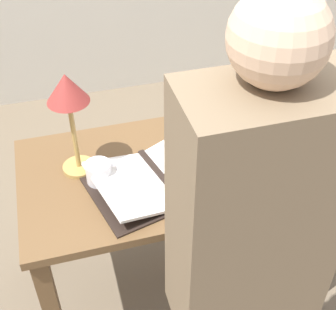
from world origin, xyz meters
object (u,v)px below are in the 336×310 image
object	(u,v)px
book_stack_tall	(274,121)
person_reader	(239,302)
open_book	(162,176)
book_standing_upright	(237,116)
coffee_mug	(99,173)
reading_lamp	(68,98)

from	to	relation	value
book_stack_tall	person_reader	world-z (taller)	person_reader
person_reader	open_book	bearing A→B (deg)	-85.52
open_book	book_standing_upright	xyz separation A→B (m)	(0.35, 0.14, 0.12)
open_book	coffee_mug	bearing A→B (deg)	153.25
reading_lamp	coffee_mug	bearing A→B (deg)	-55.97
book_stack_tall	reading_lamp	world-z (taller)	reading_lamp
book_stack_tall	person_reader	distance (m)	0.87
book_standing_upright	open_book	bearing A→B (deg)	-160.10
book_stack_tall	person_reader	bearing A→B (deg)	-121.79
reading_lamp	person_reader	bearing A→B (deg)	-66.08
book_stack_tall	reading_lamp	size ratio (longest dim) A/B	0.77
reading_lamp	person_reader	distance (m)	0.87
open_book	reading_lamp	size ratio (longest dim) A/B	1.46
open_book	book_stack_tall	bearing A→B (deg)	-1.19
open_book	person_reader	size ratio (longest dim) A/B	0.37
book_standing_upright	reading_lamp	xyz separation A→B (m)	(-0.64, 0.01, 0.19)
coffee_mug	person_reader	world-z (taller)	person_reader
book_stack_tall	coffee_mug	xyz separation A→B (m)	(-0.73, -0.07, -0.05)
book_standing_upright	coffee_mug	distance (m)	0.59
open_book	coffee_mug	world-z (taller)	coffee_mug
open_book	reading_lamp	world-z (taller)	reading_lamp
book_stack_tall	book_standing_upright	bearing A→B (deg)	173.79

